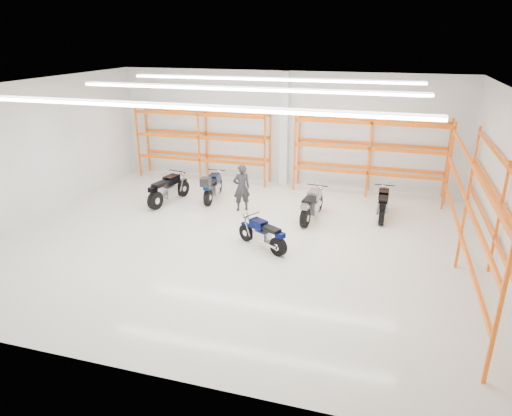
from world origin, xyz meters
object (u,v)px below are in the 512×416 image
(motorcycle_main, at_px, (264,235))
(standing_man, at_px, (242,188))
(motorcycle_back_d, at_px, (383,205))
(motorcycle_back_a, at_px, (167,190))
(motorcycle_back_c, at_px, (311,206))
(motorcycle_back_b, at_px, (212,187))
(structural_column, at_px, (284,130))

(motorcycle_main, height_order, standing_man, standing_man)
(motorcycle_main, xyz_separation_m, motorcycle_back_d, (3.18, 3.44, 0.04))
(motorcycle_back_a, xyz_separation_m, motorcycle_back_d, (7.56, 0.77, -0.04))
(motorcycle_back_a, height_order, motorcycle_back_c, motorcycle_back_a)
(motorcycle_back_b, distance_m, motorcycle_back_c, 3.97)
(motorcycle_back_b, height_order, motorcycle_back_d, motorcycle_back_b)
(motorcycle_back_b, bearing_deg, motorcycle_back_c, -12.56)
(motorcycle_back_b, distance_m, structural_column, 3.86)
(standing_man, relative_size, structural_column, 0.37)
(motorcycle_back_b, height_order, motorcycle_back_c, motorcycle_back_b)
(motorcycle_main, distance_m, structural_column, 6.52)
(motorcycle_main, relative_size, motorcycle_back_a, 0.77)
(structural_column, bearing_deg, motorcycle_back_d, -34.20)
(motorcycle_back_d, height_order, structural_column, structural_column)
(motorcycle_back_a, distance_m, structural_column, 5.27)
(motorcycle_back_b, xyz_separation_m, motorcycle_back_d, (6.13, -0.00, -0.06))
(motorcycle_back_d, xyz_separation_m, structural_column, (-4.06, 2.76, 1.78))
(motorcycle_back_c, height_order, motorcycle_back_d, motorcycle_back_c)
(motorcycle_back_a, distance_m, motorcycle_back_c, 5.30)
(motorcycle_back_c, bearing_deg, motorcycle_back_b, 167.44)
(motorcycle_back_d, bearing_deg, motorcycle_back_c, -159.12)
(motorcycle_main, bearing_deg, motorcycle_back_c, 70.28)
(standing_man, bearing_deg, motorcycle_back_a, -29.89)
(structural_column, bearing_deg, motorcycle_main, -81.98)
(motorcycle_back_a, bearing_deg, motorcycle_back_c, -0.99)
(motorcycle_back_c, bearing_deg, motorcycle_back_a, 179.01)
(motorcycle_back_c, relative_size, motorcycle_back_d, 1.05)
(motorcycle_main, xyz_separation_m, motorcycle_back_b, (-2.95, 3.44, 0.09))
(motorcycle_main, relative_size, motorcycle_back_b, 0.79)
(motorcycle_main, relative_size, standing_man, 1.01)
(motorcycle_back_a, xyz_separation_m, motorcycle_back_c, (5.30, -0.09, -0.02))
(motorcycle_back_b, relative_size, structural_column, 0.47)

